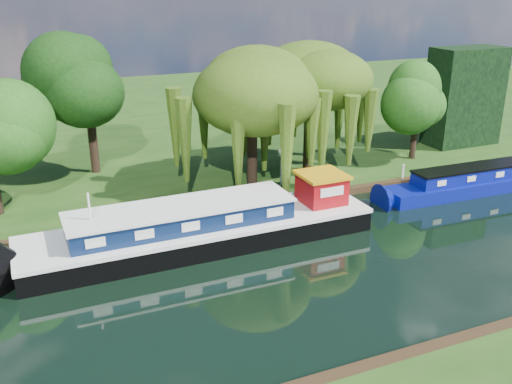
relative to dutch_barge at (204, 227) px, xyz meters
name	(u,v)px	position (x,y,z in m)	size (l,w,h in m)	color
ground	(358,257)	(6.91, -4.62, -1.00)	(120.00, 120.00, 0.00)	black
far_bank	(179,116)	(6.91, 29.38, -0.78)	(120.00, 52.00, 0.45)	#183A0F
dutch_barge	(204,227)	(0.00, 0.00, 0.00)	(19.20, 4.50, 4.04)	black
narrowboat	(475,182)	(19.51, 0.57, -0.30)	(13.65, 2.69, 1.98)	navy
red_dinghy	(102,257)	(-5.45, 0.63, -1.00)	(2.51, 3.52, 0.73)	maroon
white_cruiser	(510,180)	(23.59, 1.37, -1.00)	(2.11, 2.45, 1.29)	silver
willow_left	(252,93)	(5.60, 6.64, 5.75)	(7.24, 7.24, 8.68)	black
willow_right	(310,88)	(10.59, 8.02, 5.46)	(6.76, 6.76, 8.24)	black
tree_far_mid	(87,86)	(-3.76, 13.74, 5.70)	(5.54, 5.54, 9.07)	black
tree_far_right	(418,101)	(19.51, 7.40, 3.95)	(3.98, 3.98, 6.52)	black
conifer_hedge	(464,96)	(25.91, 9.38, 3.45)	(6.00, 3.00, 8.00)	black
lamppost	(281,157)	(7.41, 5.88, 1.42)	(0.36, 0.36, 2.56)	silver
mooring_posts	(281,190)	(6.41, 3.78, -0.05)	(19.16, 0.16, 1.00)	silver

